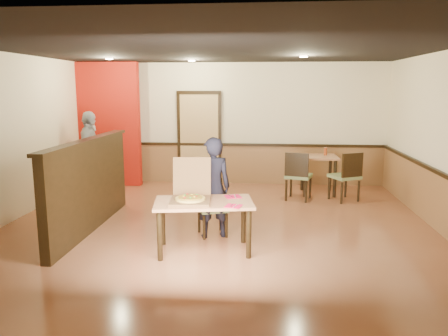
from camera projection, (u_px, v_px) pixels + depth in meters
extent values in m
plane|color=#A56240|center=(217.00, 229.00, 6.99)|extent=(7.00, 7.00, 0.00)
plane|color=black|center=(217.00, 48.00, 6.48)|extent=(7.00, 7.00, 0.00)
plane|color=#F1E5BD|center=(233.00, 124.00, 10.16)|extent=(7.00, 0.00, 7.00)
plane|color=#F1E5BD|center=(2.00, 140.00, 7.05)|extent=(0.00, 7.00, 7.00)
cube|color=olive|center=(233.00, 164.00, 10.30)|extent=(7.00, 0.04, 0.90)
cube|color=black|center=(233.00, 145.00, 10.20)|extent=(7.00, 0.06, 0.06)
cube|color=olive|center=(446.00, 207.00, 6.59)|extent=(0.04, 7.00, 0.90)
cube|color=black|center=(447.00, 177.00, 6.50)|extent=(0.06, 7.00, 0.06)
cube|color=tan|center=(199.00, 139.00, 10.26)|extent=(0.90, 0.06, 2.10)
cube|color=black|center=(89.00, 186.00, 6.85)|extent=(0.14, 3.00, 1.40)
cube|color=black|center=(87.00, 141.00, 6.72)|extent=(0.20, 3.10, 0.05)
cube|color=#A7170B|center=(105.00, 125.00, 9.94)|extent=(1.60, 0.20, 2.78)
cylinder|color=#FFD6B2|center=(109.00, 59.00, 8.46)|extent=(0.14, 0.14, 0.02)
cylinder|color=#FFD6B2|center=(192.00, 61.00, 9.01)|extent=(0.14, 0.14, 0.02)
cylinder|color=#FFD6B2|center=(304.00, 56.00, 7.82)|extent=(0.14, 0.14, 0.02)
cube|color=#B4754C|center=(204.00, 203.00, 5.92)|extent=(1.43, 0.96, 0.04)
cylinder|color=black|center=(160.00, 236.00, 5.65)|extent=(0.07, 0.07, 0.67)
cylinder|color=black|center=(163.00, 222.00, 6.23)|extent=(0.07, 0.07, 0.67)
cylinder|color=black|center=(249.00, 234.00, 5.73)|extent=(0.07, 0.07, 0.67)
cylinder|color=black|center=(243.00, 220.00, 6.32)|extent=(0.07, 0.07, 0.67)
cube|color=olive|center=(213.00, 208.00, 6.63)|extent=(0.54, 0.54, 0.05)
cube|color=black|center=(209.00, 191.00, 6.77)|extent=(0.39, 0.18, 0.40)
cylinder|color=black|center=(204.00, 228.00, 6.47)|extent=(0.04, 0.04, 0.36)
cylinder|color=black|center=(199.00, 221.00, 6.79)|extent=(0.04, 0.04, 0.36)
cylinder|color=black|center=(227.00, 226.00, 6.56)|extent=(0.04, 0.04, 0.36)
cylinder|color=black|center=(221.00, 219.00, 6.88)|extent=(0.04, 0.04, 0.36)
cube|color=olive|center=(299.00, 176.00, 8.76)|extent=(0.60, 0.60, 0.06)
cube|color=black|center=(297.00, 165.00, 8.51)|extent=(0.46, 0.17, 0.46)
cylinder|color=black|center=(310.00, 188.00, 8.91)|extent=(0.05, 0.05, 0.42)
cylinder|color=black|center=(306.00, 192.00, 8.55)|extent=(0.05, 0.05, 0.42)
cylinder|color=black|center=(291.00, 186.00, 9.06)|extent=(0.05, 0.05, 0.42)
cylinder|color=black|center=(286.00, 190.00, 8.70)|extent=(0.05, 0.05, 0.42)
cube|color=olive|center=(344.00, 176.00, 8.67)|extent=(0.66, 0.66, 0.06)
cube|color=black|center=(352.00, 165.00, 8.42)|extent=(0.44, 0.26, 0.47)
cylinder|color=black|center=(346.00, 187.00, 8.98)|extent=(0.05, 0.05, 0.43)
cylinder|color=black|center=(359.00, 191.00, 8.61)|extent=(0.05, 0.05, 0.43)
cylinder|color=black|center=(329.00, 189.00, 8.83)|extent=(0.05, 0.05, 0.43)
cylinder|color=black|center=(342.00, 193.00, 8.46)|extent=(0.05, 0.05, 0.43)
cube|color=#B4754C|center=(319.00, 157.00, 9.20)|extent=(0.77, 0.77, 0.04)
cylinder|color=black|center=(305.00, 178.00, 9.00)|extent=(0.07, 0.07, 0.78)
cylinder|color=black|center=(302.00, 173.00, 9.59)|extent=(0.07, 0.07, 0.78)
cylinder|color=black|center=(335.00, 179.00, 8.95)|extent=(0.07, 0.07, 0.78)
cylinder|color=black|center=(330.00, 173.00, 9.54)|extent=(0.07, 0.07, 0.78)
imported|color=black|center=(213.00, 188.00, 6.49)|extent=(0.64, 0.51, 1.52)
imported|color=#95969D|center=(90.00, 153.00, 9.21)|extent=(0.57, 1.08, 1.75)
cube|color=brown|center=(190.00, 201.00, 5.85)|extent=(0.57, 0.57, 0.04)
cube|color=brown|center=(192.00, 176.00, 6.10)|extent=(0.54, 0.15, 0.52)
cylinder|color=#E3BD52|center=(190.00, 199.00, 5.84)|extent=(0.51, 0.51, 0.03)
cube|color=red|center=(233.00, 206.00, 5.67)|extent=(0.25, 0.25, 0.00)
cylinder|color=silver|center=(231.00, 206.00, 5.67)|extent=(0.05, 0.18, 0.01)
cube|color=silver|center=(236.00, 206.00, 5.66)|extent=(0.05, 0.19, 0.00)
cube|color=red|center=(233.00, 197.00, 6.16)|extent=(0.27, 0.27, 0.00)
cylinder|color=silver|center=(231.00, 196.00, 6.16)|extent=(0.07, 0.18, 0.01)
cube|color=silver|center=(235.00, 196.00, 6.16)|extent=(0.08, 0.19, 0.00)
cylinder|color=#943D1A|center=(325.00, 151.00, 9.26)|extent=(0.07, 0.07, 0.17)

